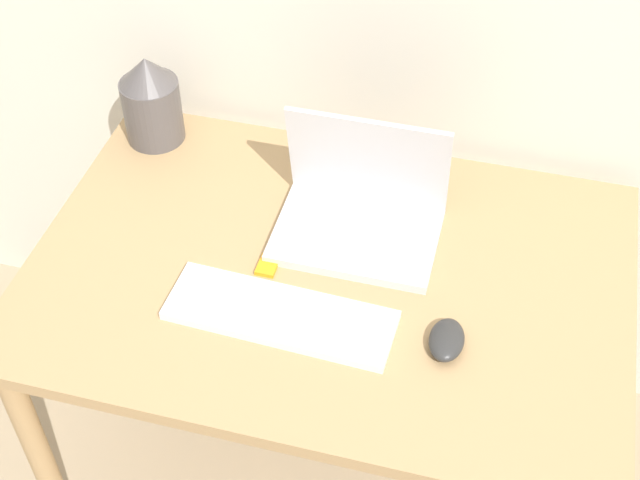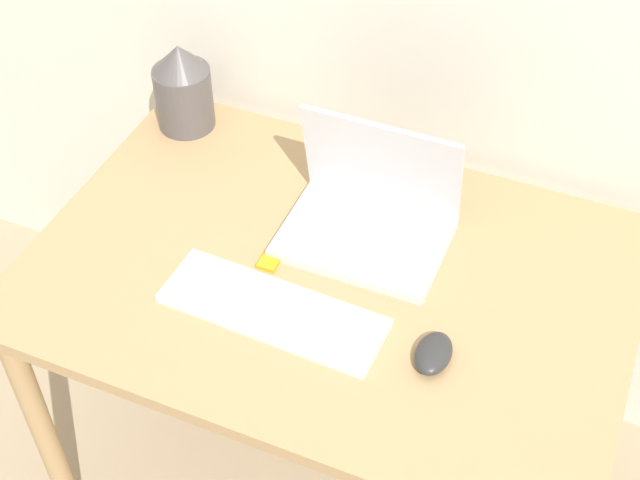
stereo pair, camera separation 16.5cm
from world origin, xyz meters
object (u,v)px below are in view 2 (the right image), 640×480
vase (183,87)px  keyboard (273,310)px  laptop (370,213)px  mouse (434,353)px  mp3_player (270,260)px

vase → keyboard: bearing=-46.3°
keyboard → laptop: bearing=72.0°
mouse → mp3_player: size_ratio=1.85×
keyboard → mp3_player: keyboard is taller
laptop → mp3_player: 0.22m
laptop → mp3_player: (-0.15, -0.15, -0.05)m
laptop → mouse: laptop is taller
mp3_player → vase: bearing=138.1°
mouse → keyboard: bearing=-177.3°
keyboard → vase: (-0.43, 0.45, 0.09)m
mouse → vase: bearing=149.5°
mp3_player → laptop: bearing=45.8°
keyboard → mouse: size_ratio=4.33×
laptop → mouse: (0.22, -0.26, -0.04)m
vase → mp3_player: 0.50m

